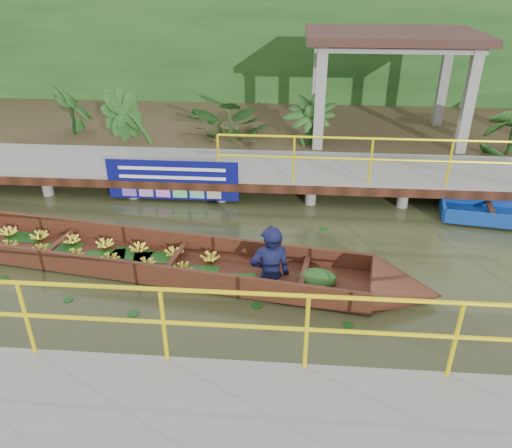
{
  "coord_description": "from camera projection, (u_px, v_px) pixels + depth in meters",
  "views": [
    {
      "loc": [
        0.58,
        -7.37,
        4.79
      ],
      "look_at": [
        -0.04,
        0.5,
        0.6
      ],
      "focal_mm": 35.0,
      "sensor_mm": 36.0,
      "label": 1
    }
  ],
  "objects": [
    {
      "name": "ground",
      "position": [
        256.0,
        267.0,
        8.77
      ],
      "size": [
        80.0,
        80.0,
        0.0
      ],
      "primitive_type": "plane",
      "color": "#2E3118",
      "rests_on": "ground"
    },
    {
      "name": "land_strip",
      "position": [
        275.0,
        128.0,
        15.27
      ],
      "size": [
        30.0,
        8.0,
        0.45
      ],
      "primitive_type": "cube",
      "color": "#2E2717",
      "rests_on": "ground"
    },
    {
      "name": "far_dock",
      "position": [
        268.0,
        170.0,
        11.56
      ],
      "size": [
        16.0,
        2.06,
        1.66
      ],
      "color": "gray",
      "rests_on": "ground"
    },
    {
      "name": "pavilion",
      "position": [
        391.0,
        47.0,
        12.79
      ],
      "size": [
        4.4,
        3.0,
        3.0
      ],
      "color": "gray",
      "rests_on": "ground"
    },
    {
      "name": "foliage_backdrop",
      "position": [
        279.0,
        54.0,
        16.64
      ],
      "size": [
        30.0,
        0.8,
        4.0
      ],
      "primitive_type": "cube",
      "color": "#173F14",
      "rests_on": "ground"
    },
    {
      "name": "vendor_boat",
      "position": [
        132.0,
        251.0,
        8.76
      ],
      "size": [
        11.15,
        2.74,
        2.38
      ],
      "rotation": [
        0.0,
        0.0,
        -0.15
      ],
      "color": "#351B0E",
      "rests_on": "ground"
    },
    {
      "name": "blue_banner",
      "position": [
        173.0,
        180.0,
        10.83
      ],
      "size": [
        2.88,
        0.04,
        0.9
      ],
      "color": "#0B0D5B",
      "rests_on": "ground"
    },
    {
      "name": "tropical_plants",
      "position": [
        299.0,
        123.0,
        12.89
      ],
      "size": [
        13.97,
        0.97,
        1.21
      ],
      "color": "#173F14",
      "rests_on": "ground"
    }
  ]
}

